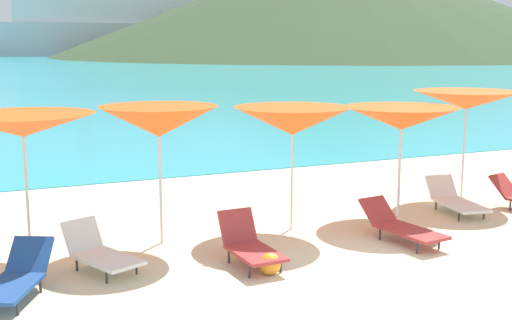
# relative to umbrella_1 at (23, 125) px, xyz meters

# --- Properties ---
(ground_plane) EXTENTS (50.00, 100.00, 0.30)m
(ground_plane) POSITION_rel_umbrella_1_xyz_m (4.68, 6.27, -2.27)
(ground_plane) COLOR beige
(headland_hill) EXTENTS (132.12, 132.12, 25.59)m
(headland_hill) POSITION_rel_umbrella_1_xyz_m (81.77, 129.21, 10.68)
(headland_hill) COLOR #384C2D
(headland_hill) RESTS_ON ground_plane
(umbrella_1) EXTENTS (2.26, 2.26, 2.30)m
(umbrella_1) POSITION_rel_umbrella_1_xyz_m (0.00, 0.00, 0.00)
(umbrella_1) COLOR silver
(umbrella_1) RESTS_ON ground_plane
(umbrella_2) EXTENTS (2.09, 2.09, 2.35)m
(umbrella_2) POSITION_rel_umbrella_1_xyz_m (2.13, -0.16, -0.02)
(umbrella_2) COLOR silver
(umbrella_2) RESTS_ON ground_plane
(umbrella_3) EXTENTS (2.25, 2.25, 2.25)m
(umbrella_3) POSITION_rel_umbrella_1_xyz_m (4.56, -0.26, -0.12)
(umbrella_3) COLOR silver
(umbrella_3) RESTS_ON ground_plane
(umbrella_4) EXTENTS (2.31, 2.31, 2.17)m
(umbrella_4) POSITION_rel_umbrella_1_xyz_m (6.91, -0.30, -0.18)
(umbrella_4) COLOR silver
(umbrella_4) RESTS_ON ground_plane
(umbrella_5) EXTENTS (2.40, 2.40, 2.36)m
(umbrella_5) POSITION_rel_umbrella_1_xyz_m (9.09, 0.41, 0.04)
(umbrella_5) COLOR silver
(umbrella_5) RESTS_ON ground_plane
(lounge_chair_1) EXTENTS (0.66, 1.36, 0.76)m
(lounge_chair_1) POSITION_rel_umbrella_1_xyz_m (3.06, -1.81, -1.79)
(lounge_chair_1) COLOR #A53333
(lounge_chair_1) RESTS_ON ground_plane
(lounge_chair_3) EXTENTS (1.09, 1.50, 0.70)m
(lounge_chair_3) POSITION_rel_umbrella_1_xyz_m (0.90, -1.13, -1.83)
(lounge_chair_3) COLOR white
(lounge_chair_3) RESTS_ON ground_plane
(lounge_chair_4) EXTENTS (0.89, 1.69, 0.63)m
(lounge_chair_4) POSITION_rel_umbrella_1_xyz_m (8.13, -0.51, -1.86)
(lounge_chair_4) COLOR white
(lounge_chair_4) RESTS_ON ground_plane
(lounge_chair_6) EXTENTS (1.23, 1.65, 0.65)m
(lounge_chair_6) POSITION_rel_umbrella_1_xyz_m (-0.35, -1.78, -1.83)
(lounge_chair_6) COLOR #1E478C
(lounge_chair_6) RESTS_ON ground_plane
(lounge_chair_7) EXTENTS (0.80, 1.76, 0.63)m
(lounge_chair_7) POSITION_rel_umbrella_1_xyz_m (5.93, -1.74, -1.83)
(lounge_chair_7) COLOR #A53333
(lounge_chair_7) RESTS_ON ground_plane
(beach_ball) EXTENTS (0.33, 0.33, 0.33)m
(beach_ball) POSITION_rel_umbrella_1_xyz_m (3.16, -2.35, -1.95)
(beach_ball) COLOR orange
(beach_ball) RESTS_ON ground_plane
(cruise_ship) EXTENTS (64.48, 16.99, 22.59)m
(cruise_ship) POSITION_rel_umbrella_1_xyz_m (35.71, 162.00, 6.57)
(cruise_ship) COLOR silver
(cruise_ship) RESTS_ON ocean_water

